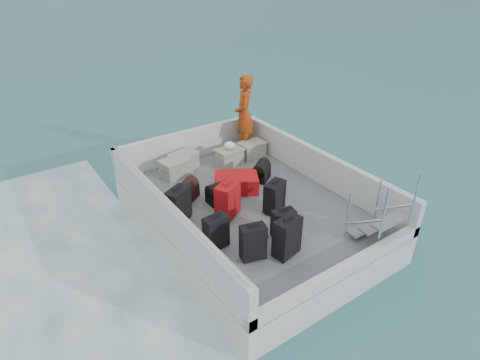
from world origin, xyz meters
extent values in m
plane|color=#1B4F5E|center=(0.00, 0.00, 0.00)|extent=(160.00, 160.00, 0.00)
cube|color=silver|center=(0.00, 0.00, 0.30)|extent=(3.60, 5.00, 0.60)
cube|color=slate|center=(0.00, 0.00, 0.61)|extent=(3.30, 4.70, 0.02)
cube|color=silver|center=(-1.73, 0.00, 0.97)|extent=(0.14, 5.00, 0.70)
cube|color=silver|center=(1.73, 0.00, 0.97)|extent=(0.14, 5.00, 0.70)
cube|color=silver|center=(0.00, 2.43, 0.97)|extent=(3.60, 0.14, 0.70)
cube|color=silver|center=(0.00, -2.43, 0.72)|extent=(3.60, 0.14, 0.20)
cylinder|color=silver|center=(-1.73, 0.00, 1.37)|extent=(0.04, 4.80, 0.04)
cube|color=black|center=(-0.90, -1.35, 0.93)|extent=(0.44, 0.32, 0.62)
cube|color=black|center=(-1.22, -0.78, 0.92)|extent=(0.41, 0.25, 0.59)
cube|color=black|center=(-1.37, 0.27, 0.94)|extent=(0.51, 0.43, 0.64)
cube|color=black|center=(-0.40, -1.57, 0.96)|extent=(0.50, 0.35, 0.69)
cube|color=#B00D14|center=(-0.57, -0.12, 0.96)|extent=(0.57, 0.49, 0.68)
cube|color=black|center=(-0.15, -1.19, 0.89)|extent=(0.42, 0.29, 0.53)
cube|color=black|center=(0.24, -0.48, 0.92)|extent=(0.50, 0.39, 0.61)
cube|color=#B00D14|center=(0.08, 0.56, 0.79)|extent=(1.04, 0.93, 0.34)
cube|color=#9D9989|center=(-0.66, 1.82, 0.80)|extent=(0.67, 0.51, 0.36)
cube|color=#9D9989|center=(-0.35, 2.03, 0.79)|extent=(0.64, 0.51, 0.35)
cube|color=#9D9989|center=(0.62, 1.64, 0.79)|extent=(0.58, 0.41, 0.34)
cube|color=#9D9989|center=(1.26, 1.64, 0.79)|extent=(0.58, 0.41, 0.34)
ellipsoid|color=yellow|center=(0.91, 1.78, 0.73)|extent=(0.28, 0.26, 0.22)
ellipsoid|color=white|center=(0.62, 1.64, 1.05)|extent=(0.24, 0.24, 0.18)
imported|color=#E15315|center=(1.30, 2.02, 1.56)|extent=(0.75, 0.82, 1.88)
camera|label=1|loc=(-3.88, -5.31, 4.87)|focal=30.00mm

